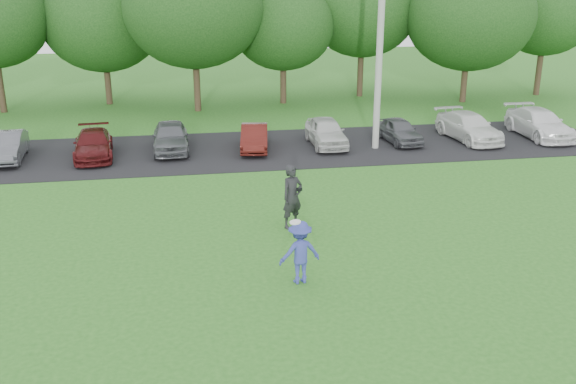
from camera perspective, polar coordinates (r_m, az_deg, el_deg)
name	(u,v)px	position (r m, az deg, el deg)	size (l,w,h in m)	color
ground	(312,289)	(15.81, 2.13, -8.57)	(100.00, 100.00, 0.00)	#27671D
parking_lot	(252,149)	(27.84, -3.25, 3.81)	(32.00, 6.50, 0.03)	black
utility_pole	(381,22)	(27.38, 8.26, 14.71)	(0.28, 0.28, 10.67)	#A2A39D
frisbee_player	(300,252)	(15.77, 1.06, -5.36)	(1.13, 0.81, 1.75)	#373F9C
camera_bystander	(292,197)	(19.05, 0.39, -0.42)	(0.85, 0.75, 1.95)	black
parked_cars	(282,135)	(27.85, -0.56, 5.12)	(28.43, 4.38, 1.25)	slate
tree_row	(257,17)	(36.81, -2.75, 15.28)	(42.39, 9.85, 8.64)	#38281C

